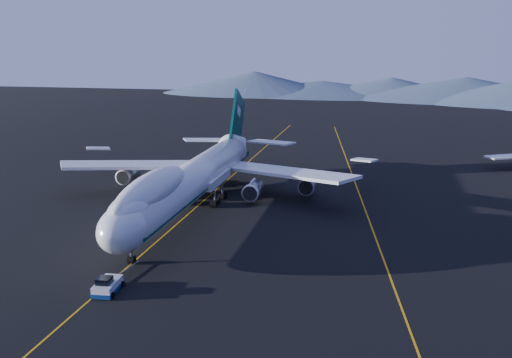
# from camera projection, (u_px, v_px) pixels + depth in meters

# --- Properties ---
(ground) EXTENTS (500.00, 500.00, 0.00)m
(ground) POSITION_uv_depth(u_px,v_px,m) (194.00, 209.00, 103.53)
(ground) COLOR black
(ground) RESTS_ON ground
(taxiway_line_main) EXTENTS (0.25, 220.00, 0.01)m
(taxiway_line_main) POSITION_uv_depth(u_px,v_px,m) (194.00, 209.00, 103.52)
(taxiway_line_main) COLOR orange
(taxiway_line_main) RESTS_ON ground
(taxiway_line_side) EXTENTS (28.08, 198.09, 0.01)m
(taxiway_line_side) POSITION_uv_depth(u_px,v_px,m) (363.00, 204.00, 106.67)
(taxiway_line_side) COLOR orange
(taxiway_line_side) RESTS_ON ground
(boeing_747) EXTENTS (59.62, 72.43, 19.37)m
(boeing_747) POSITION_uv_depth(u_px,v_px,m) (193.00, 178.00, 102.19)
(boeing_747) COLOR silver
(boeing_747) RESTS_ON ground
(pushback_tug) EXTENTS (3.13, 5.05, 2.11)m
(pushback_tug) POSITION_uv_depth(u_px,v_px,m) (108.00, 287.00, 69.38)
(pushback_tug) COLOR silver
(pushback_tug) RESTS_ON ground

